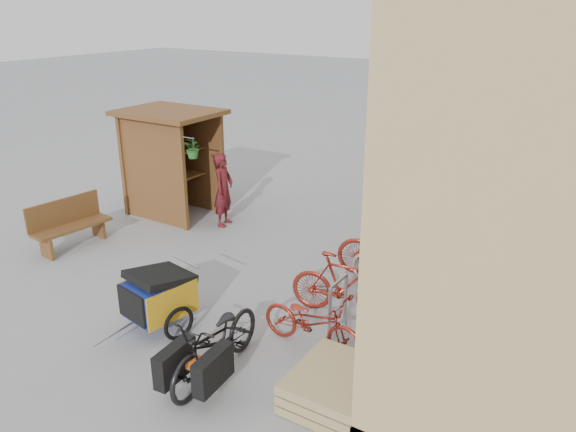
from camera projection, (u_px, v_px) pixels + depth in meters
The scene contains 17 objects.
ground at pixel (216, 292), 9.51m from camera, with size 80.00×80.00×0.00m, color gray.
kiosk at pixel (168, 148), 12.54m from camera, with size 2.49×1.65×2.40m.
bike_rack at pixel (399, 245), 10.09m from camera, with size 0.05×5.35×0.86m.
pallet_stack at pixel (335, 387), 6.84m from camera, with size 1.00×1.20×0.40m.
bench at pixel (69, 223), 11.13m from camera, with size 0.66×1.60×0.98m.
shopping_carts at pixel (497, 183), 13.08m from camera, with size 0.64×2.52×1.14m.
child_trailer at pixel (158, 295), 8.31m from camera, with size 1.05×1.69×0.97m.
cargo_bike at pixel (215, 344), 7.21m from camera, with size 0.79×1.92×0.99m.
person_kiosk at pixel (223, 190), 12.13m from camera, with size 0.59×0.39×1.62m, color maroon.
bike_0 at pixel (312, 322), 7.85m from camera, with size 0.55×1.57×0.83m, color maroon.
bike_1 at pixel (344, 285), 8.64m from camera, with size 0.49×1.73×1.04m, color maroon.
bike_2 at pixel (387, 270), 9.37m from camera, with size 0.54×1.55×0.81m, color #BCBBB7.
bike_3 at pixel (388, 251), 9.79m from camera, with size 0.51×1.80×1.08m, color maroon.
bike_4 at pixel (407, 239), 10.48m from camera, with size 0.61×1.76×0.92m, color #D28896.
bike_5 at pixel (417, 226), 10.83m from camera, with size 0.52×1.83×1.10m, color #D28896.
bike_6 at pixel (420, 222), 11.40m from camera, with size 0.56×1.62×0.85m, color black.
bike_7 at pixel (442, 217), 11.58m from camera, with size 0.42×1.50×0.90m, color #1B606C.
Camera 1 is at (5.51, -6.49, 4.60)m, focal length 35.00 mm.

